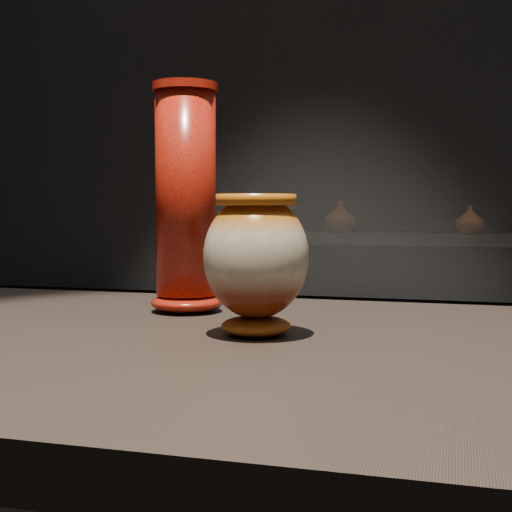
{
  "coord_description": "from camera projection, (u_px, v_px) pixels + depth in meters",
  "views": [
    {
      "loc": [
        0.07,
        -0.82,
        1.06
      ],
      "look_at": [
        -0.17,
        0.03,
        1.0
      ],
      "focal_mm": 50.0,
      "sensor_mm": 36.0,
      "label": 1
    }
  ],
  "objects": [
    {
      "name": "main_vase",
      "position": [
        256.0,
        259.0,
        0.89
      ],
      "size": [
        0.14,
        0.14,
        0.18
      ],
      "rotation": [
        0.0,
        0.0,
        0.09
      ],
      "color": "#672009",
      "rests_on": "display_plinth"
    },
    {
      "name": "tall_vase",
      "position": [
        186.0,
        202.0,
        1.09
      ],
      "size": [
        0.12,
        0.12,
        0.35
      ],
      "rotation": [
        0.0,
        0.0,
        -0.12
      ],
      "color": "red",
      "rests_on": "display_plinth"
    },
    {
      "name": "back_shelf",
      "position": [
        442.0,
        281.0,
        4.09
      ],
      "size": [
        2.0,
        0.6,
        0.9
      ],
      "color": "black",
      "rests_on": "ground"
    },
    {
      "name": "back_vase_left",
      "position": [
        340.0,
        217.0,
        4.27
      ],
      "size": [
        0.26,
        0.26,
        0.19
      ],
      "primitive_type": "imported",
      "rotation": [
        0.0,
        0.0,
        3.78
      ],
      "color": "brown",
      "rests_on": "back_shelf"
    },
    {
      "name": "back_vase_mid",
      "position": [
        470.0,
        220.0,
        4.05
      ],
      "size": [
        0.18,
        0.18,
        0.17
      ],
      "primitive_type": "imported",
      "rotation": [
        0.0,
        0.0,
        6.16
      ],
      "color": "#672009",
      "rests_on": "back_shelf"
    }
  ]
}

